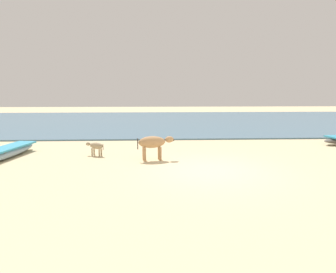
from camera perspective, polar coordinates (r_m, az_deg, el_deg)
ground at (r=9.84m, az=8.33°, el=-6.76°), size 80.00×80.00×0.00m
sea_water at (r=25.60m, az=1.51°, el=3.17°), size 60.00×20.00×0.08m
fishing_boat_0 at (r=13.09m, az=-30.26°, el=-2.92°), size 1.43×4.13×0.61m
cow_adult_tan at (r=11.05m, az=-2.96°, el=-1.30°), size 1.45×0.61×0.95m
calf_near_dun at (r=12.20m, az=-14.23°, el=-1.89°), size 0.83×0.53×0.57m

